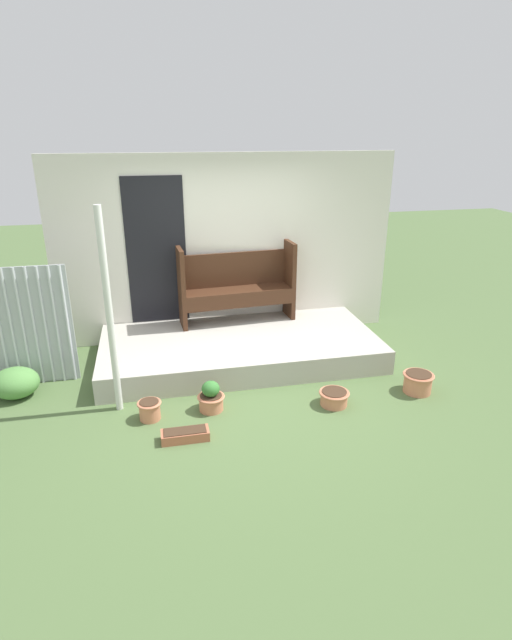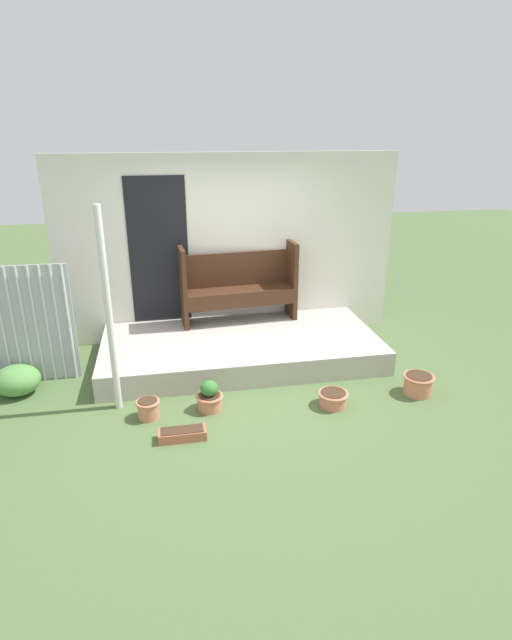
{
  "view_description": "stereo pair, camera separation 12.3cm",
  "coord_description": "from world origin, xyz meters",
  "px_view_note": "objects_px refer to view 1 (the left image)",
  "views": [
    {
      "loc": [
        -0.97,
        -5.11,
        2.9
      ],
      "look_at": [
        0.19,
        0.3,
        0.76
      ],
      "focal_mm": 28.0,
      "sensor_mm": 36.0,
      "label": 1
    },
    {
      "loc": [
        -0.85,
        -5.13,
        2.9
      ],
      "look_at": [
        0.19,
        0.3,
        0.76
      ],
      "focal_mm": 28.0,
      "sensor_mm": 36.0,
      "label": 2
    }
  ],
  "objects_px": {
    "bench": "(237,283)",
    "flower_pot_middle": "(211,398)",
    "flower_pot_right": "(334,397)",
    "flower_pot_left": "(150,409)",
    "support_post": "(109,314)",
    "shrub_by_fence": "(15,383)",
    "flower_pot_far_right": "(418,382)",
    "planter_box_rect": "(185,435)"
  },
  "relations": [
    {
      "from": "flower_pot_middle",
      "to": "flower_pot_right",
      "type": "relative_size",
      "value": 1.01
    },
    {
      "from": "flower_pot_middle",
      "to": "flower_pot_right",
      "type": "height_order",
      "value": "flower_pot_middle"
    },
    {
      "from": "shrub_by_fence",
      "to": "flower_pot_left",
      "type": "bearing_deg",
      "value": -28.4
    },
    {
      "from": "support_post",
      "to": "flower_pot_middle",
      "type": "distance_m",
      "value": 1.4
    },
    {
      "from": "flower_pot_far_right",
      "to": "planter_box_rect",
      "type": "bearing_deg",
      "value": -171.69
    },
    {
      "from": "planter_box_rect",
      "to": "shrub_by_fence",
      "type": "bearing_deg",
      "value": 145.28
    },
    {
      "from": "flower_pot_right",
      "to": "flower_pot_left",
      "type": "bearing_deg",
      "value": 176.29
    },
    {
      "from": "support_post",
      "to": "bench",
      "type": "xyz_separation_m",
      "value": [
        1.61,
        1.62,
        -0.24
      ]
    },
    {
      "from": "support_post",
      "to": "shrub_by_fence",
      "type": "bearing_deg",
      "value": 155.88
    },
    {
      "from": "flower_pot_left",
      "to": "shrub_by_fence",
      "type": "height_order",
      "value": "shrub_by_fence"
    },
    {
      "from": "support_post",
      "to": "flower_pot_right",
      "type": "bearing_deg",
      "value": -10.07
    },
    {
      "from": "flower_pot_left",
      "to": "planter_box_rect",
      "type": "relative_size",
      "value": 0.55
    },
    {
      "from": "flower_pot_left",
      "to": "shrub_by_fence",
      "type": "xyz_separation_m",
      "value": [
        -1.49,
        0.81,
        0.06
      ]
    },
    {
      "from": "flower_pot_middle",
      "to": "planter_box_rect",
      "type": "bearing_deg",
      "value": -122.64
    },
    {
      "from": "bench",
      "to": "flower_pot_middle",
      "type": "distance_m",
      "value": 2.08
    },
    {
      "from": "flower_pot_right",
      "to": "shrub_by_fence",
      "type": "height_order",
      "value": "shrub_by_fence"
    },
    {
      "from": "flower_pot_left",
      "to": "flower_pot_far_right",
      "type": "height_order",
      "value": "flower_pot_far_right"
    },
    {
      "from": "flower_pot_right",
      "to": "shrub_by_fence",
      "type": "xyz_separation_m",
      "value": [
        -3.5,
        0.94,
        0.08
      ]
    },
    {
      "from": "flower_pot_far_right",
      "to": "planter_box_rect",
      "type": "relative_size",
      "value": 0.76
    },
    {
      "from": "support_post",
      "to": "flower_pot_far_right",
      "type": "bearing_deg",
      "value": -5.8
    },
    {
      "from": "bench",
      "to": "shrub_by_fence",
      "type": "distance_m",
      "value": 3.06
    },
    {
      "from": "flower_pot_left",
      "to": "flower_pot_middle",
      "type": "distance_m",
      "value": 0.66
    },
    {
      "from": "flower_pot_right",
      "to": "bench",
      "type": "bearing_deg",
      "value": 109.85
    },
    {
      "from": "flower_pot_middle",
      "to": "flower_pot_far_right",
      "type": "relative_size",
      "value": 0.96
    },
    {
      "from": "flower_pot_far_right",
      "to": "shrub_by_fence",
      "type": "xyz_separation_m",
      "value": [
        -4.56,
        0.87,
        0.04
      ]
    },
    {
      "from": "flower_pot_right",
      "to": "flower_pot_far_right",
      "type": "height_order",
      "value": "flower_pot_far_right"
    },
    {
      "from": "flower_pot_left",
      "to": "flower_pot_far_right",
      "type": "distance_m",
      "value": 3.07
    },
    {
      "from": "flower_pot_middle",
      "to": "flower_pot_far_right",
      "type": "xyz_separation_m",
      "value": [
        2.41,
        -0.11,
        -0.02
      ]
    },
    {
      "from": "flower_pot_far_right",
      "to": "bench",
      "type": "bearing_deg",
      "value": 132.38
    },
    {
      "from": "support_post",
      "to": "bench",
      "type": "distance_m",
      "value": 2.29
    },
    {
      "from": "bench",
      "to": "planter_box_rect",
      "type": "xyz_separation_m",
      "value": [
        -0.95,
        -2.36,
        -0.82
      ]
    },
    {
      "from": "support_post",
      "to": "shrub_by_fence",
      "type": "distance_m",
      "value": 1.58
    },
    {
      "from": "flower_pot_right",
      "to": "flower_pot_far_right",
      "type": "xyz_separation_m",
      "value": [
        1.06,
        0.07,
        0.04
      ]
    },
    {
      "from": "bench",
      "to": "flower_pot_far_right",
      "type": "distance_m",
      "value": 2.75
    },
    {
      "from": "flower_pot_middle",
      "to": "shrub_by_fence",
      "type": "distance_m",
      "value": 2.28
    },
    {
      "from": "planter_box_rect",
      "to": "shrub_by_fence",
      "type": "height_order",
      "value": "shrub_by_fence"
    },
    {
      "from": "bench",
      "to": "flower_pot_left",
      "type": "distance_m",
      "value": 2.41
    },
    {
      "from": "planter_box_rect",
      "to": "support_post",
      "type": "bearing_deg",
      "value": 131.62
    },
    {
      "from": "support_post",
      "to": "shrub_by_fence",
      "type": "relative_size",
      "value": 4.2
    },
    {
      "from": "support_post",
      "to": "flower_pot_middle",
      "type": "bearing_deg",
      "value": -13.53
    },
    {
      "from": "flower_pot_middle",
      "to": "bench",
      "type": "bearing_deg",
      "value": 71.49
    },
    {
      "from": "support_post",
      "to": "bench",
      "type": "height_order",
      "value": "support_post"
    }
  ]
}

